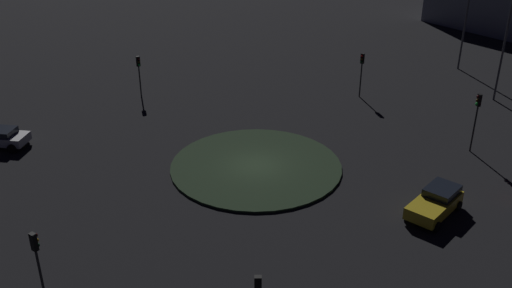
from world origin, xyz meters
TOP-DOWN VIEW (x-y plane):
  - ground_plane at (0.00, 0.00)m, footprint 118.93×118.93m
  - roundabout_island at (0.00, 0.00)m, footprint 11.78×11.78m
  - car_yellow at (-3.45, -11.64)m, footprint 4.46×3.62m
  - traffic_light_northwest at (-15.52, 6.79)m, footprint 0.39×0.36m
  - traffic_light_southeast at (14.86, -6.30)m, footprint 0.39×0.36m
  - traffic_light_northeast at (10.86, 12.85)m, footprint 0.38×0.39m
  - traffic_light_south at (5.63, -14.71)m, footprint 0.36×0.39m
  - streetlamp_southeast at (24.87, -15.77)m, footprint 0.48×0.48m
  - streetlamp_southeast_near at (16.62, -17.99)m, footprint 0.48×0.48m

SIDE VIEW (x-z plane):
  - ground_plane at x=0.00m, z-range 0.00..0.00m
  - roundabout_island at x=0.00m, z-range 0.00..0.17m
  - car_yellow at x=-3.45m, z-range 0.03..1.53m
  - traffic_light_northeast at x=10.86m, z-range 0.80..4.53m
  - traffic_light_southeast at x=14.86m, z-range 0.86..4.87m
  - traffic_light_northwest at x=-15.52m, z-range 0.88..5.03m
  - traffic_light_south at x=5.63m, z-range 0.93..5.36m
  - streetlamp_southeast at x=24.87m, z-range 1.07..9.72m
  - streetlamp_southeast_near at x=16.62m, z-range 1.08..10.72m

